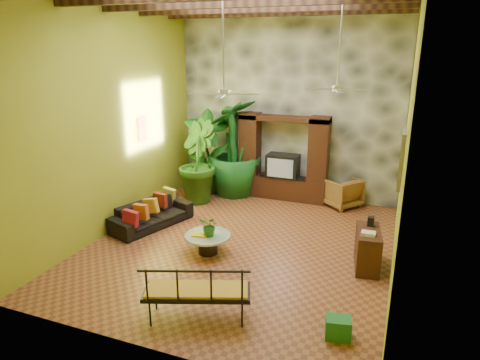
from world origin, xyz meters
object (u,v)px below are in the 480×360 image
at_px(coffee_table, 208,241).
at_px(iron_bench, 195,290).
at_px(wicker_armchair, 342,192).
at_px(tall_plant_c, 234,148).
at_px(side_console, 367,249).
at_px(ceiling_fan_front, 223,81).
at_px(green_bin, 338,328).
at_px(ceiling_fan_back, 338,78).
at_px(tall_plant_b, 196,161).
at_px(sofa, 152,214).
at_px(entertainment_center, 283,164).
at_px(tall_plant_a, 207,152).

distance_m(coffee_table, iron_bench, 2.26).
bearing_deg(wicker_armchair, tall_plant_c, -49.94).
bearing_deg(iron_bench, side_console, 29.21).
distance_m(iron_bench, side_console, 3.49).
relative_size(ceiling_fan_front, green_bin, 5.20).
height_order(ceiling_fan_front, ceiling_fan_back, same).
bearing_deg(ceiling_fan_back, tall_plant_b, 166.04).
relative_size(tall_plant_c, green_bin, 7.44).
bearing_deg(wicker_armchair, ceiling_fan_back, 37.80).
bearing_deg(sofa, side_console, -74.21).
distance_m(tall_plant_b, coffee_table, 3.26).
relative_size(sofa, tall_plant_b, 0.90).
xyz_separation_m(entertainment_center, tall_plant_a, (-2.10, -0.33, 0.21)).
xyz_separation_m(tall_plant_a, tall_plant_b, (0.00, -0.68, -0.08)).
relative_size(ceiling_fan_back, tall_plant_a, 0.79).
bearing_deg(iron_bench, tall_plant_c, 85.84).
bearing_deg(iron_bench, tall_plant_a, 93.12).
bearing_deg(wicker_armchair, side_console, 54.99).
height_order(tall_plant_b, side_console, tall_plant_b).
height_order(ceiling_fan_front, wicker_armchair, ceiling_fan_front).
distance_m(tall_plant_c, iron_bench, 5.97).
height_order(tall_plant_a, coffee_table, tall_plant_a).
bearing_deg(tall_plant_a, wicker_armchair, 4.20).
height_order(ceiling_fan_back, coffee_table, ceiling_fan_back).
relative_size(tall_plant_b, coffee_table, 2.37).
relative_size(ceiling_fan_front, iron_bench, 1.10).
bearing_deg(ceiling_fan_front, ceiling_fan_back, 41.63).
distance_m(tall_plant_a, tall_plant_b, 0.69).
xyz_separation_m(tall_plant_b, tall_plant_c, (0.73, 0.87, 0.24)).
height_order(tall_plant_a, tall_plant_b, tall_plant_a).
bearing_deg(ceiling_fan_back, ceiling_fan_front, -138.37).
xyz_separation_m(ceiling_fan_front, green_bin, (2.57, -1.91, -3.25)).
relative_size(sofa, coffee_table, 2.12).
bearing_deg(iron_bench, sofa, 111.67).
height_order(ceiling_fan_front, iron_bench, ceiling_fan_front).
distance_m(tall_plant_a, green_bin, 6.86).
bearing_deg(entertainment_center, wicker_armchair, -2.14).
height_order(entertainment_center, iron_bench, entertainment_center).
xyz_separation_m(ceiling_fan_back, side_console, (0.95, -1.24, -3.03)).
relative_size(tall_plant_b, side_console, 2.33).
distance_m(ceiling_fan_back, green_bin, 4.84).
height_order(entertainment_center, tall_plant_b, entertainment_center).
xyz_separation_m(ceiling_fan_back, green_bin, (0.77, -3.51, -3.25)).
xyz_separation_m(tall_plant_a, coffee_table, (1.60, -3.40, -0.92)).
xyz_separation_m(entertainment_center, tall_plant_c, (-1.36, -0.15, 0.37)).
xyz_separation_m(wicker_armchair, iron_bench, (-1.34, -5.77, 0.15)).
distance_m(entertainment_center, wicker_armchair, 1.72).
bearing_deg(iron_bench, ceiling_fan_back, 51.03).
bearing_deg(tall_plant_a, side_console, -31.48).
relative_size(wicker_armchair, tall_plant_a, 0.36).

